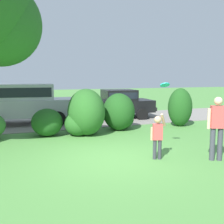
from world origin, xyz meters
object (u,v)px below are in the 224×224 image
Objects in this scene: parked_suv at (26,102)px; child_thrower at (158,134)px; parked_sedan at (115,103)px; adult_onlooker at (217,125)px; frisbee at (165,85)px.

parked_suv is 3.74× the size of child_thrower.
parked_suv is at bearing 113.14° from child_thrower.
adult_onlooker is at bearing -91.05° from parked_sedan.
parked_suv is at bearing 118.28° from frisbee.
parked_sedan is 4.63m from parked_suv.
parked_sedan is at bearing 77.68° from child_thrower.
parked_suv reaches higher than child_thrower.
frisbee is 0.17× the size of adult_onlooker.
child_thrower is 1.61m from adult_onlooker.
parked_sedan reaches higher than child_thrower.
parked_sedan is 0.94× the size of parked_suv.
adult_onlooker reaches higher than parked_sedan.
parked_suv is at bearing -177.51° from parked_sedan.
adult_onlooker is at bearing -51.31° from frisbee.
frisbee reaches higher than adult_onlooker.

